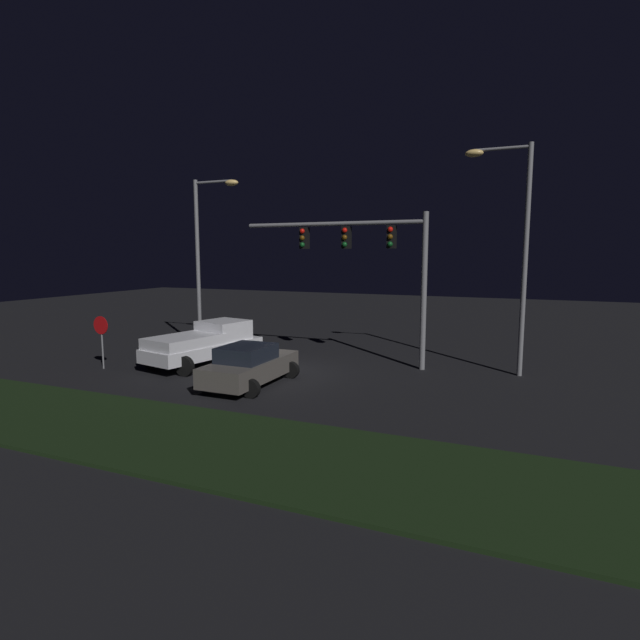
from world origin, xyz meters
TOP-DOWN VIEW (x-y plane):
  - ground_plane at (0.00, 0.00)m, footprint 80.00×80.00m
  - grass_median at (0.00, -7.73)m, footprint 26.76×4.46m
  - pickup_truck at (-3.76, 0.17)m, footprint 3.63×5.70m
  - car_sedan at (-0.13, -2.27)m, footprint 2.50×4.41m
  - traffic_signal_gantry at (2.73, 2.76)m, footprint 8.32×0.56m
  - street_lamp_left at (-5.86, 3.19)m, footprint 2.55×0.44m
  - street_lamp_right at (8.51, 3.19)m, footprint 2.50×0.44m
  - stop_sign at (-7.20, -2.39)m, footprint 0.76×0.08m

SIDE VIEW (x-z plane):
  - ground_plane at x=0.00m, z-range 0.00..0.00m
  - grass_median at x=0.00m, z-range 0.00..0.10m
  - car_sedan at x=-0.13m, z-range -0.02..1.49m
  - pickup_truck at x=-3.76m, z-range 0.10..1.90m
  - stop_sign at x=-7.20m, z-range 0.45..2.68m
  - traffic_signal_gantry at x=2.73m, z-range 1.65..8.15m
  - street_lamp_left at x=-5.86m, z-range 1.06..9.49m
  - street_lamp_right at x=8.51m, z-range 1.08..10.04m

